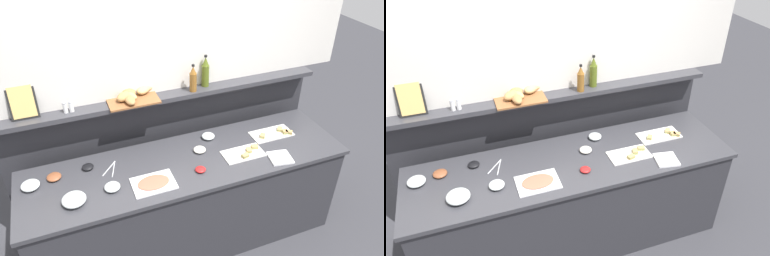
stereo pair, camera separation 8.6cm
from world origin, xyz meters
TOP-DOWN VIEW (x-y plane):
  - ground_plane at (0.00, 0.60)m, footprint 12.00×12.00m
  - buffet_counter at (0.00, 0.00)m, footprint 2.55×0.71m
  - back_ledge_unit at (0.00, 0.53)m, footprint 2.76×0.22m
  - upper_wall_panel at (0.00, 0.56)m, footprint 3.36×0.08m
  - sandwich_platter_front at (0.46, -0.08)m, footprint 0.33×0.18m
  - sandwich_platter_side at (0.82, 0.07)m, footprint 0.36×0.18m
  - cold_cuts_platter at (-0.32, -0.16)m, footprint 0.31×0.22m
  - glass_bowl_large at (-0.87, -0.14)m, footprint 0.16×0.16m
  - glass_bowl_medium at (0.27, 0.23)m, footprint 0.11×0.11m
  - glass_bowl_small at (-1.14, 0.12)m, footprint 0.13×0.13m
  - glass_bowl_extra at (-0.61, -0.10)m, footprint 0.11×0.11m
  - condiment_bowl_cream at (-0.98, 0.16)m, footprint 0.10×0.10m
  - condiment_bowl_red at (0.13, 0.08)m, footprint 0.10×0.10m
  - condiment_bowl_dark at (0.05, -0.15)m, footprint 0.08×0.08m
  - condiment_bowl_teal at (-0.74, 0.19)m, footprint 0.09×0.09m
  - serving_tongs at (-0.57, 0.12)m, footprint 0.13×0.18m
  - napkin_stack at (0.69, -0.24)m, footprint 0.20×0.20m
  - olive_oil_bottle at (0.35, 0.48)m, footprint 0.06×0.06m
  - vinegar_bottle_amber at (0.22, 0.43)m, footprint 0.06×0.06m
  - salt_shaker at (-0.80, 0.46)m, footprint 0.03×0.03m
  - pepper_shaker at (-0.76, 0.46)m, footprint 0.03×0.03m
  - bread_basket at (-0.27, 0.49)m, footprint 0.41×0.29m
  - framed_picture at (-1.08, 0.49)m, footprint 0.19×0.08m

SIDE VIEW (x-z plane):
  - ground_plane at x=0.00m, z-range 0.00..0.00m
  - buffet_counter at x=0.00m, z-range 0.00..0.89m
  - back_ledge_unit at x=0.00m, z-range 0.03..1.28m
  - serving_tongs at x=-0.57m, z-range 0.88..0.90m
  - napkin_stack at x=0.69m, z-range 0.88..0.90m
  - sandwich_platter_front at x=0.46m, z-range 0.88..0.91m
  - cold_cuts_platter at x=-0.32m, z-range 0.88..0.90m
  - sandwich_platter_side at x=0.82m, z-range 0.88..0.91m
  - condiment_bowl_dark at x=0.05m, z-range 0.88..0.91m
  - condiment_bowl_teal at x=-0.74m, z-range 0.88..0.92m
  - condiment_bowl_red at x=0.13m, z-range 0.88..0.92m
  - condiment_bowl_cream at x=-0.98m, z-range 0.88..0.92m
  - glass_bowl_medium at x=0.27m, z-range 0.88..0.93m
  - glass_bowl_extra at x=-0.61m, z-range 0.88..0.93m
  - glass_bowl_small at x=-1.14m, z-range 0.88..0.93m
  - glass_bowl_large at x=-0.87m, z-range 0.88..0.95m
  - bread_basket at x=-0.27m, z-range 1.25..1.33m
  - salt_shaker at x=-0.80m, z-range 1.25..1.34m
  - pepper_shaker at x=-0.76m, z-range 1.25..1.34m
  - vinegar_bottle_amber at x=0.22m, z-range 1.24..1.47m
  - olive_oil_bottle at x=0.35m, z-range 1.24..1.51m
  - framed_picture at x=-1.08m, z-range 1.25..1.51m
  - upper_wall_panel at x=0.00m, z-range 1.25..2.60m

